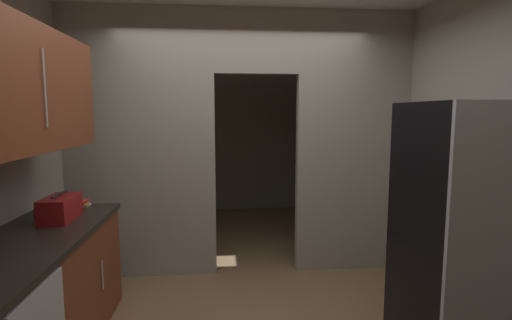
{
  "coord_description": "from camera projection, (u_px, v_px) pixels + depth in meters",
  "views": [
    {
      "loc": [
        -0.21,
        -2.64,
        1.68
      ],
      "look_at": [
        0.11,
        0.88,
        1.25
      ],
      "focal_mm": 27.19,
      "sensor_mm": 36.0,
      "label": 1
    }
  ],
  "objects": [
    {
      "name": "lower_cabinet_run",
      "position": [
        29.0,
        308.0,
        2.47
      ],
      "size": [
        0.66,
        2.02,
        0.89
      ],
      "color": "brown",
      "rests_on": "ground"
    },
    {
      "name": "adjoining_room_shell",
      "position": [
        235.0,
        134.0,
        5.91
      ],
      "size": [
        3.54,
        2.82,
        2.72
      ],
      "color": "gray",
      "rests_on": "ground"
    },
    {
      "name": "boombox",
      "position": [
        60.0,
        208.0,
        2.88
      ],
      "size": [
        0.21,
        0.37,
        0.21
      ],
      "color": "maroon",
      "rests_on": "lower_cabinet_run"
    },
    {
      "name": "refrigerator",
      "position": [
        471.0,
        242.0,
        2.44
      ],
      "size": [
        0.77,
        0.76,
        1.75
      ],
      "color": "black",
      "rests_on": "ground"
    },
    {
      "name": "kitchen_partition",
      "position": [
        238.0,
        137.0,
        3.99
      ],
      "size": [
        3.54,
        0.12,
        2.72
      ],
      "color": "#9E998C",
      "rests_on": "ground"
    },
    {
      "name": "book_stack",
      "position": [
        80.0,
        204.0,
        3.31
      ],
      "size": [
        0.15,
        0.17,
        0.05
      ],
      "color": "beige",
      "rests_on": "lower_cabinet_run"
    },
    {
      "name": "upper_cabinet_counterside",
      "position": [
        13.0,
        88.0,
        2.3
      ],
      "size": [
        0.36,
        1.81,
        0.78
      ],
      "color": "brown"
    }
  ]
}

